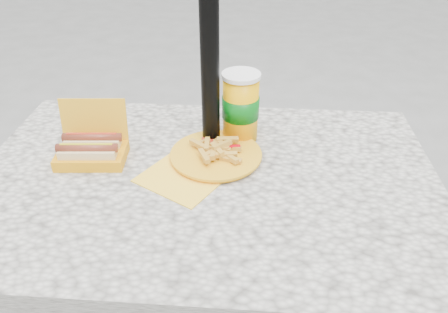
# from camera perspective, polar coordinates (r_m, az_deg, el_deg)

# --- Properties ---
(picnic_table) EXTENTS (1.20, 0.80, 0.75)m
(picnic_table) POSITION_cam_1_polar(r_m,az_deg,el_deg) (1.19, -2.33, -6.82)
(picnic_table) COLOR beige
(picnic_table) RESTS_ON ground
(umbrella_pole) EXTENTS (0.05, 0.05, 2.20)m
(umbrella_pole) POSITION_cam_1_polar(r_m,az_deg,el_deg) (1.11, -1.95, 17.16)
(umbrella_pole) COLOR black
(umbrella_pole) RESTS_ON ground
(hotdog_box) EXTENTS (0.19, 0.15, 0.15)m
(hotdog_box) POSITION_cam_1_polar(r_m,az_deg,el_deg) (1.22, -16.92, 0.95)
(hotdog_box) COLOR gold
(hotdog_box) RESTS_ON picnic_table
(fries_plate) EXTENTS (0.33, 0.35, 0.05)m
(fries_plate) POSITION_cam_1_polar(r_m,az_deg,el_deg) (1.18, -1.37, 0.17)
(fries_plate) COLOR yellow
(fries_plate) RESTS_ON picnic_table
(soda_cup) EXTENTS (0.11, 0.11, 0.20)m
(soda_cup) POSITION_cam_1_polar(r_m,az_deg,el_deg) (1.24, 2.17, 6.53)
(soda_cup) COLOR #FFAC02
(soda_cup) RESTS_ON picnic_table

